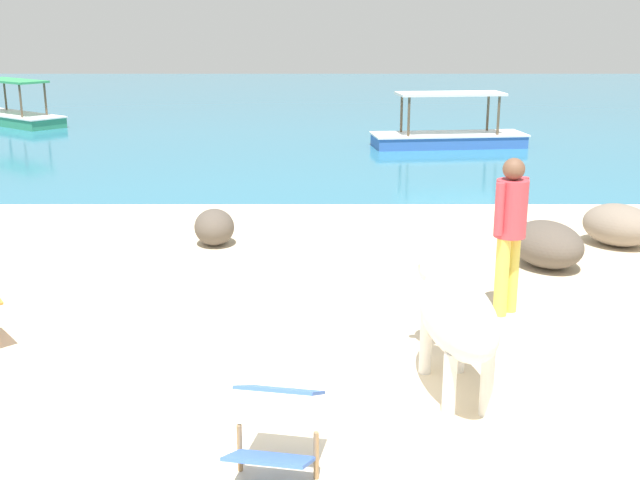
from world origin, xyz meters
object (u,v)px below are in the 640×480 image
(boat_green, at_px, (16,115))
(cow, at_px, (456,313))
(deck_chair_far, at_px, (276,426))
(person_standing, at_px, (511,224))
(boat_blue, at_px, (450,135))

(boat_green, bearing_deg, cow, -20.67)
(deck_chair_far, distance_m, person_standing, 3.81)
(person_standing, distance_m, boat_blue, 11.37)
(cow, xyz_separation_m, boat_green, (-10.00, 17.23, -0.42))
(person_standing, xyz_separation_m, boat_blue, (1.18, 11.29, -0.70))
(person_standing, bearing_deg, cow, 111.25)
(deck_chair_far, relative_size, boat_green, 0.24)
(deck_chair_far, xyz_separation_m, boat_green, (-8.63, 18.54, -0.13))
(boat_blue, bearing_deg, deck_chair_far, -110.19)
(deck_chair_far, height_order, boat_blue, boat_blue)
(cow, distance_m, boat_green, 19.93)
(person_standing, bearing_deg, deck_chair_far, 100.81)
(cow, xyz_separation_m, deck_chair_far, (-1.37, -1.30, -0.29))
(cow, height_order, deck_chair_far, cow)
(boat_green, bearing_deg, person_standing, -15.81)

